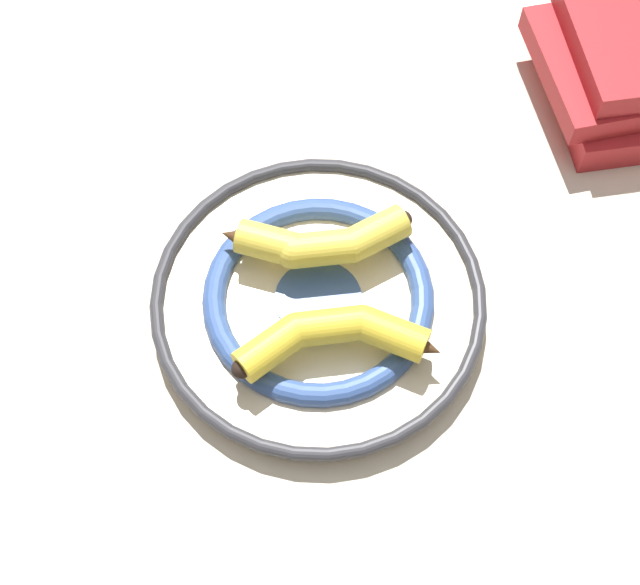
# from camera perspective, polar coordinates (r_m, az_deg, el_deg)

# --- Properties ---
(ground_plane) EXTENTS (2.80, 2.80, 0.00)m
(ground_plane) POSITION_cam_1_polar(r_m,az_deg,el_deg) (0.85, -1.57, -1.65)
(ground_plane) COLOR beige
(decorative_bowl) EXTENTS (0.31, 0.31, 0.03)m
(decorative_bowl) POSITION_cam_1_polar(r_m,az_deg,el_deg) (0.83, 0.00, -0.70)
(decorative_bowl) COLOR beige
(decorative_bowl) RESTS_ON ground_plane
(banana_a) EXTENTS (0.18, 0.09, 0.03)m
(banana_a) POSITION_cam_1_polar(r_m,az_deg,el_deg) (0.83, -0.14, 3.22)
(banana_a) COLOR yellow
(banana_a) RESTS_ON decorative_bowl
(banana_b) EXTENTS (0.18, 0.10, 0.03)m
(banana_b) POSITION_cam_1_polar(r_m,az_deg,el_deg) (0.78, 0.93, -2.77)
(banana_b) COLOR yellow
(banana_b) RESTS_ON decorative_bowl
(book_stack) EXTENTS (0.20, 0.23, 0.09)m
(book_stack) POSITION_cam_1_polar(r_m,az_deg,el_deg) (1.01, 18.48, 13.70)
(book_stack) COLOR #AD2328
(book_stack) RESTS_ON ground_plane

